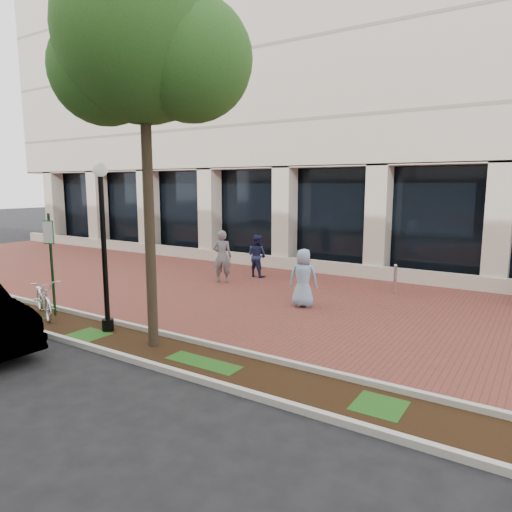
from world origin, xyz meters
The scene contains 14 objects.
ground centered at (0.00, 0.00, 0.00)m, with size 120.00×120.00×0.00m, color black.
brick_plaza centered at (0.00, 0.00, 0.01)m, with size 40.00×9.00×0.01m, color brown.
planting_strip centered at (0.00, -5.25, 0.01)m, with size 40.00×1.50×0.01m, color black.
curb_plaza_side centered at (0.00, -4.50, 0.06)m, with size 40.00×0.12×0.12m, color beige.
curb_street_side centered at (0.00, -6.00, 0.06)m, with size 40.00×0.12×0.12m, color beige.
near_office_building centered at (0.00, 10.47, 10.05)m, with size 40.00×12.12×16.00m.
parking_sign centered at (-3.56, -4.87, 1.72)m, with size 0.34×0.07×2.74m.
lamppost centered at (-1.31, -4.95, 2.27)m, with size 0.36×0.36×4.01m.
street_tree centered at (0.38, -5.04, 6.16)m, with size 4.12×3.43×8.10m.
locked_bicycle centered at (-3.74, -5.03, 0.52)m, with size 0.69×1.97×1.03m, color silver.
pedestrian_left centered at (-2.34, 0.97, 0.94)m, with size 0.69×0.45×1.89m, color slate.
pedestrian_mid centered at (-1.85, 2.51, 0.81)m, with size 0.79×0.61×1.62m, color #1C2247.
pedestrian_right centered at (1.61, -0.43, 0.84)m, with size 0.82×0.54×1.69m, color #8FB0D5.
bollard centered at (3.39, 2.55, 0.50)m, with size 0.12×0.12×0.98m.
Camera 1 is at (7.38, -11.88, 3.47)m, focal length 32.00 mm.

